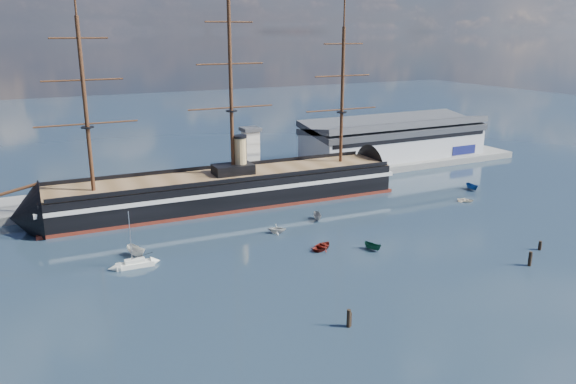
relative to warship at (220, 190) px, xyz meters
name	(u,v)px	position (x,y,z in m)	size (l,w,h in m)	color
ground	(295,221)	(11.16, -20.00, -4.04)	(600.00, 600.00, 0.00)	#213342
quay	(269,181)	(21.16, 16.00, -4.04)	(180.00, 18.00, 2.00)	slate
warehouse	(394,139)	(69.16, 20.00, 3.95)	(63.00, 21.00, 11.60)	#B7BABC
quay_tower	(251,153)	(14.16, 13.00, 5.72)	(5.00, 5.00, 15.00)	silver
warship	(220,190)	(0.00, 0.00, 0.00)	(113.18, 19.70, 53.94)	black
sailboat	(135,263)	(-27.86, -29.67, -3.33)	(7.03, 2.46, 11.06)	white
motorboat_a	(137,257)	(-26.52, -24.87, -4.04)	(6.65, 2.44, 2.66)	silver
motorboat_b	(323,249)	(8.22, -37.59, -4.04)	(3.35, 1.34, 1.56)	maroon
motorboat_c	(317,220)	(16.21, -21.50, -4.04)	(5.28, 1.94, 2.11)	slate
motorboat_d	(277,233)	(3.90, -25.17, -4.04)	(6.40, 2.77, 2.35)	beige
motorboat_e	(465,202)	(57.99, -25.92, -4.04)	(2.57, 1.03, 1.20)	white
motorboat_f	(472,190)	(67.70, -18.25, -4.04)	(5.44, 1.99, 2.17)	navy
motorboat_g	(373,250)	(16.89, -42.79, -4.04)	(4.67, 1.71, 1.87)	#124430
piling_near_left	(348,327)	(-4.18, -66.57, -4.04)	(0.64, 0.64, 3.54)	black
piling_near_right	(529,266)	(38.68, -62.72, -4.04)	(0.64, 0.64, 3.54)	black
piling_far_right	(539,250)	(47.14, -57.99, -4.04)	(0.64, 0.64, 2.60)	black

